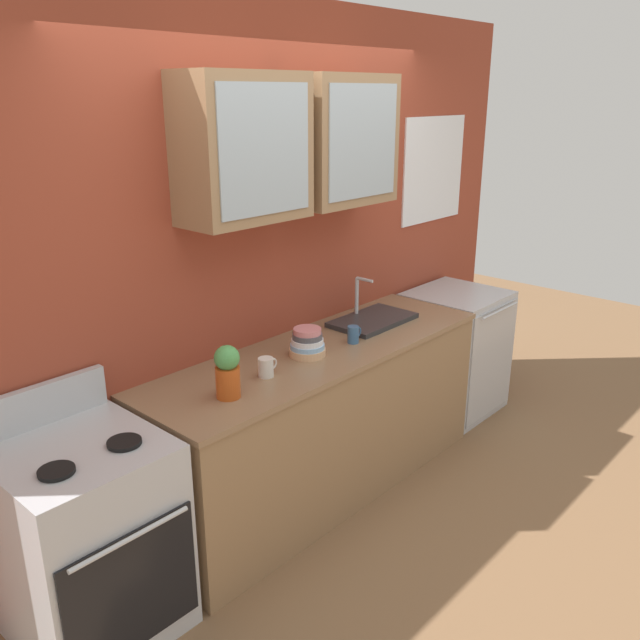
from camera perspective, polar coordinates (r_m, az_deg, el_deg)
The scene contains 10 objects.
ground_plane at distance 4.09m, azimuth 0.11°, elevation -14.20°, with size 10.00×10.00×0.00m, color brown.
back_wall_unit at distance 3.74m, azimuth -3.72°, elevation 7.27°, with size 4.54×0.41×2.72m.
counter at distance 3.87m, azimuth 0.11°, elevation -8.63°, with size 2.23×0.67×0.90m.
stove_range at distance 3.10m, azimuth -19.29°, elevation -17.47°, with size 0.64×0.68×1.08m.
sink_faucet at distance 4.10m, azimuth 4.52°, elevation 0.08°, with size 0.54×0.32×0.27m.
bowl_stack at distance 3.56m, azimuth -1.10°, elevation -2.02°, with size 0.20×0.20×0.15m.
vase at distance 3.09m, azimuth -7.98°, elevation -4.39°, with size 0.12×0.12×0.26m.
cup_near_sink at distance 3.75m, azimuth 2.91°, elevation -1.25°, with size 0.10×0.07×0.10m.
cup_near_bowls at distance 3.32m, azimuth -4.66°, elevation -4.07°, with size 0.12×0.08×0.10m.
dishwasher at distance 4.94m, azimuth 11.51°, elevation -2.67°, with size 0.64×0.65×0.90m.
Camera 1 is at (-2.54, -2.29, 2.25)m, focal length 37.11 mm.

